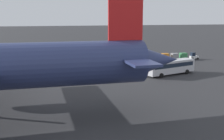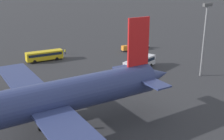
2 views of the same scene
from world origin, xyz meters
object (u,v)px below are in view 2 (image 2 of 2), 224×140
airplane (34,103)px  baggage_tug (145,45)px  cargo_cart_green (138,46)px  cargo_cart_grey (132,47)px  shuttle_bus_near (44,55)px  shuttle_bus_far (140,63)px  worker_person (65,52)px  cargo_cart_orange (125,48)px

airplane → baggage_tug: airplane is taller
airplane → baggage_tug: bearing=-142.7°
cargo_cart_green → cargo_cart_grey: (2.84, 0.14, 0.00)m
shuttle_bus_near → baggage_tug: size_ratio=4.68×
shuttle_bus_far → cargo_cart_grey: 21.11m
baggage_tug → worker_person: size_ratio=1.40×
baggage_tug → cargo_cart_green: size_ratio=1.15×
baggage_tug → cargo_cart_grey: baggage_tug is taller
baggage_tug → worker_person: bearing=-17.2°
airplane → worker_person: 54.13m
airplane → shuttle_bus_far: airplane is taller
cargo_cart_grey → cargo_cart_orange: (2.84, -0.42, 0.00)m
baggage_tug → shuttle_bus_far: bearing=45.8°
worker_person → cargo_cart_orange: cargo_cart_orange is taller
worker_person → cargo_cart_green: size_ratio=0.82×
baggage_tug → cargo_cart_green: (3.64, 0.36, 0.25)m
baggage_tug → cargo_cart_green: 3.67m
airplane → baggage_tug: 66.86m
cargo_cart_green → cargo_cart_orange: 5.68m
shuttle_bus_near → baggage_tug: (-36.74, 4.14, -0.88)m
shuttle_bus_far → cargo_cart_orange: bearing=-129.9°
worker_person → cargo_cart_grey: size_ratio=0.82×
airplane → shuttle_bus_near: bearing=-110.3°
cargo_cart_green → cargo_cart_grey: 2.84m
baggage_tug → cargo_cart_grey: size_ratio=1.15×
shuttle_bus_far → baggage_tug: (-17.27, -18.62, -0.96)m
baggage_tug → cargo_cart_orange: size_ratio=1.15×
shuttle_bus_near → cargo_cart_grey: size_ratio=5.39×
cargo_cart_orange → worker_person: bearing=-23.2°
shuttle_bus_far → worker_person: 28.83m
cargo_cart_green → shuttle_bus_near: bearing=-7.7°
cargo_cart_green → cargo_cart_orange: size_ratio=1.00×
airplane → worker_person: (-25.55, -47.34, -5.98)m
shuttle_bus_far → baggage_tug: 25.42m
baggage_tug → cargo_cart_orange: 9.32m
shuttle_bus_far → cargo_cart_orange: 20.19m
cargo_cart_green → cargo_cart_orange: same height
worker_person → cargo_cart_green: bearing=161.2°
cargo_cart_green → worker_person: bearing=-18.8°
shuttle_bus_far → worker_person: size_ratio=7.14×
airplane → cargo_cart_grey: airplane is taller
shuttle_bus_far → cargo_cart_grey: size_ratio=5.89×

